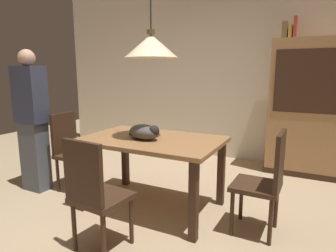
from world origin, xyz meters
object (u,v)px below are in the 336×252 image
Objects in this scene: chair_right_side at (266,179)px; cat_sleeping at (145,132)px; book_yellow_short at (291,32)px; chair_left_side at (71,148)px; book_red_tall at (296,28)px; pendant_lamp at (151,46)px; book_brown_thick at (285,31)px; dining_table at (152,148)px; person_standing at (32,121)px; chair_near_front at (94,191)px; hutch_bookcase at (312,111)px.

cat_sleeping is (-1.17, -0.07, 0.32)m from chair_right_side.
chair_left_side is at bearing -139.74° from book_yellow_short.
book_yellow_short is at bearing 180.00° from book_red_tall.
cat_sleeping is 0.84m from pendant_lamp.
chair_right_side is at bearing 3.66° from cat_sleeping.
book_red_tall reaches higher than book_brown_thick.
book_red_tall is (1.18, 1.94, 1.16)m from cat_sleeping.
chair_left_side is (-1.13, -0.00, -0.14)m from dining_table.
dining_table is 1.53m from person_standing.
pendant_lamp is at bearing -120.02° from book_yellow_short.
chair_near_front is at bearing -90.47° from dining_table.
book_brown_thick is (1.05, 1.94, 1.13)m from cat_sleeping.
chair_right_side is at bearing -90.24° from book_red_tall.
book_red_tall is at bearing 67.39° from chair_near_front.
pendant_lamp is (-1.13, 0.00, 1.15)m from chair_right_side.
chair_left_side is at bearing 141.99° from chair_near_front.
pendant_lamp is 1.73m from person_standing.
dining_table is 2.51m from book_yellow_short.
book_brown_thick is at bearing 61.60° from pendant_lamp.
dining_table is at bearing 8.38° from person_standing.
dining_table is 1.08× the size of pendant_lamp.
book_brown_thick is 0.14× the size of person_standing.
chair_near_front is (1.12, -0.88, 0.00)m from chair_left_side.
pendant_lamp reaches higher than book_red_tall.
chair_right_side is 2.35m from book_yellow_short.
cat_sleeping is at bearing -118.36° from book_brown_thick.
chair_near_front is 0.56× the size of person_standing.
chair_left_side is 2.26m from chair_right_side.
pendant_lamp is at bearing 99.46° from dining_table.
chair_right_side is 4.65× the size of book_yellow_short.
person_standing is (-2.63, -0.22, 0.33)m from chair_right_side.
person_standing is (-1.50, -0.22, -0.82)m from pendant_lamp.
chair_near_front is 3.32m from book_red_tall.
cat_sleeping is 0.31× the size of pendant_lamp.
chair_near_front is 4.65× the size of book_yellow_short.
chair_left_side is at bearing 30.46° from person_standing.
pendant_lamp reaches higher than book_yellow_short.
chair_right_side is at bearing -99.12° from hutch_bookcase.
chair_left_side and chair_right_side have the same top height.
book_yellow_short is (1.08, 1.87, 1.29)m from dining_table.
book_brown_thick is (-0.42, 0.00, 1.07)m from hutch_bookcase.
hutch_bookcase reaches higher than dining_table.
book_yellow_short reaches higher than cat_sleeping.
hutch_bookcase is 9.25× the size of book_yellow_short.
book_yellow_short is 0.08m from book_red_tall.
chair_near_front is 1.45m from pendant_lamp.
chair_left_side is at bearing -138.84° from book_brown_thick.
person_standing reaches higher than cat_sleeping.
cat_sleeping is 0.22× the size of hutch_bookcase.
chair_right_side and chair_near_front have the same top height.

